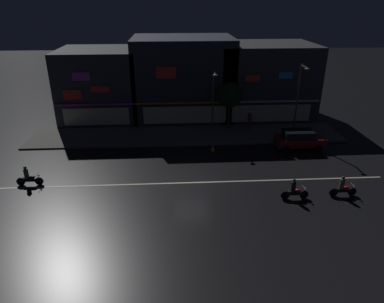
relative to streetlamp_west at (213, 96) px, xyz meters
name	(u,v)px	position (x,y,z in m)	size (l,w,h in m)	color
ground_plane	(192,183)	(-2.66, -10.07, -3.77)	(140.00, 140.00, 0.00)	black
lane_divider_stripe	(192,183)	(-2.66, -10.07, -3.77)	(28.66, 0.16, 0.01)	beige
sidewalk_far	(186,135)	(-2.66, -0.67, -3.70)	(30.17, 5.19, 0.14)	#5B5954
storefront_left_block	(101,84)	(-11.71, 5.80, -0.04)	(8.29, 7.91, 7.47)	#383A3F
storefront_center_block	(183,78)	(-2.66, 5.88, 0.53)	(10.70, 8.06, 8.62)	#2D333D
storefront_right_block	(264,80)	(6.39, 5.94, 0.17)	(10.39, 8.19, 7.89)	#383A3F
streetlamp_west	(213,96)	(0.00, 0.00, 0.00)	(0.44, 1.64, 6.04)	#47494C
streetlamp_mid	(299,95)	(7.81, -1.51, 0.40)	(0.44, 1.64, 6.81)	#47494C
pedestrian_on_sidewalk	(249,121)	(3.84, 0.54, -2.79)	(0.38, 0.38, 1.83)	brown
street_tree	(230,95)	(1.72, 0.76, -0.15)	(2.46, 2.46, 4.74)	#473323
parked_car_near_kerb	(299,139)	(7.31, -4.27, -2.91)	(4.30, 1.98, 1.67)	maroon
motorcycle_lead	(294,191)	(4.07, -12.68, -3.14)	(1.90, 0.60, 1.52)	black
motorcycle_following	(343,188)	(7.49, -12.51, -3.14)	(1.90, 0.60, 1.52)	black
motorcycle_opposite_lane	(28,177)	(-14.44, -9.70, -3.14)	(1.90, 0.60, 1.52)	black
traffic_cone	(213,148)	(-0.46, -4.42, -3.50)	(0.36, 0.36, 0.55)	orange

